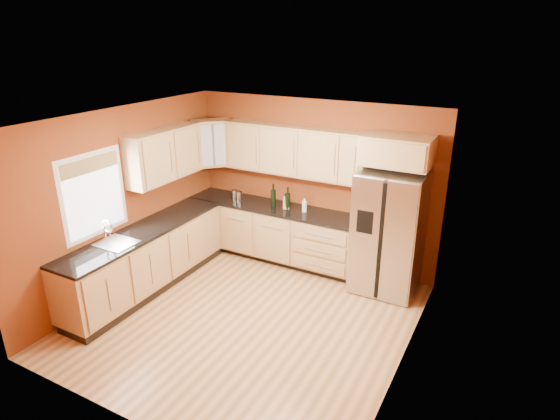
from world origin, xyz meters
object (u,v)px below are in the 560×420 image
object	(u,v)px
wine_bottle_a	(273,195)
knife_block	(286,203)
refrigerator	(388,232)
canister_left	(235,195)
soap_dispenser	(304,205)

from	to	relation	value
wine_bottle_a	knife_block	size ratio (longest dim) A/B	1.87
refrigerator	wine_bottle_a	xyz separation A→B (m)	(-1.89, 0.08, 0.21)
canister_left	wine_bottle_a	distance (m)	0.70
knife_block	refrigerator	bearing A→B (deg)	-23.53
knife_block	soap_dispenser	world-z (taller)	soap_dispenser
wine_bottle_a	knife_block	distance (m)	0.26
canister_left	refrigerator	bearing A→B (deg)	-0.53
knife_block	soap_dispenser	distance (m)	0.30
canister_left	wine_bottle_a	world-z (taller)	wine_bottle_a
wine_bottle_a	soap_dispenser	bearing A→B (deg)	0.34
wine_bottle_a	knife_block	world-z (taller)	wine_bottle_a
canister_left	soap_dispenser	distance (m)	1.24
wine_bottle_a	canister_left	bearing A→B (deg)	-175.63
canister_left	soap_dispenser	xyz separation A→B (m)	(1.24, 0.06, 0.02)
wine_bottle_a	knife_block	xyz separation A→B (m)	(0.24, -0.01, -0.09)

